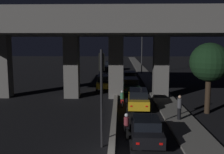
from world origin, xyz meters
The scene contains 16 objects.
median_divider centered at (0.00, 35.00, 0.22)m, with size 0.36×126.00×0.45m, color gray.
sidewalk_right centered at (4.93, 28.00, 0.08)m, with size 2.26×126.00×0.17m, color slate.
elevated_overpass centered at (-0.16, 15.44, 7.41)m, with size 31.35×13.53×9.62m.
traffic_light_left_of_median centered at (-0.58, 2.25, 3.70)m, with size 0.30×0.49×5.44m.
street_lamp centered at (4.00, 36.07, 5.20)m, with size 2.80×0.32×8.79m.
car_black_lead centered at (1.96, 3.08, 0.75)m, with size 1.90×4.12×1.46m.
car_taxi_yellow_second centered at (2.05, 11.04, 0.87)m, with size 2.05×4.52×1.68m.
car_dark_green_third centered at (1.67, 18.63, 0.88)m, with size 2.12×4.81×1.68m.
car_dark_green_fourth centered at (1.84, 25.97, 0.86)m, with size 2.15×4.64×1.64m.
car_taxi_yellow_lead_oncoming centered at (-1.60, 20.69, 0.91)m, with size 2.01×4.40×1.74m.
car_silver_second_oncoming centered at (-2.05, 32.16, 0.97)m, with size 1.92×4.20×1.86m.
car_grey_third_oncoming centered at (-1.66, 42.45, 1.03)m, with size 2.12×4.79×1.97m.
motorcycle_black_filtering_near centered at (0.84, 4.03, 0.61)m, with size 0.34×1.84×1.44m.
motorcycle_red_filtering_mid centered at (0.61, 11.70, 0.63)m, with size 0.33×1.77×1.48m.
pedestrian_on_sidewalk centered at (4.80, 7.11, 1.09)m, with size 0.32×0.32×1.81m.
roadside_tree_kerbside_near centered at (7.63, 9.52, 4.18)m, with size 3.14×3.14×5.80m.
Camera 1 is at (0.42, -11.80, 5.80)m, focal length 42.00 mm.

